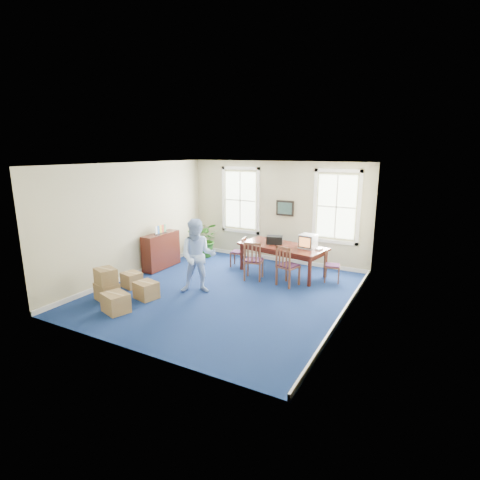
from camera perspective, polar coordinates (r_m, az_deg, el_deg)
The scene contains 25 objects.
floor at distance 9.62m, azimuth -2.24°, elevation -7.93°, with size 6.50×6.50×0.00m, color navy.
ceiling at distance 8.96m, azimuth -2.43°, elevation 11.49°, with size 6.50×6.50×0.00m, color white.
wall_back at distance 12.02m, azimuth 5.60°, elevation 4.27°, with size 6.50×6.50×0.00m, color #B5AC88.
wall_front at distance 6.66m, azimuth -16.75°, elevation -3.77°, with size 6.50×6.50×0.00m, color #B5AC88.
wall_left at distance 10.97m, azimuth -15.97°, elevation 2.93°, with size 6.50×6.50×0.00m, color #B5AC88.
wall_right at distance 8.09m, azimuth 16.29°, elevation -0.73°, with size 6.50×6.50×0.00m, color #B5AC88.
baseboard_back at distance 12.33m, azimuth 5.39°, elevation -2.83°, with size 6.00×0.04×0.12m, color white.
baseboard_left at distance 11.32m, azimuth -15.36°, elevation -4.77°, with size 0.04×6.50×0.12m, color white.
baseboard_right at distance 8.59m, azimuth 15.41°, elevation -10.72°, with size 0.04×6.50×0.12m, color white.
window_left at distance 12.51m, azimuth 0.08°, elevation 6.08°, with size 1.40×0.12×2.20m, color white, non-canonical shape.
window_right at distance 11.37m, azimuth 14.49°, elevation 4.91°, with size 1.40×0.12×2.20m, color white, non-canonical shape.
wall_picture at distance 11.84m, azimuth 6.87°, elevation 4.83°, with size 0.58×0.06×0.48m, color black, non-canonical shape.
conference_table at distance 10.97m, azimuth 6.46°, elevation -2.95°, with size 2.49×1.13×0.85m, color #461810, non-canonical shape.
crt_tv at distance 10.62m, azimuth 10.33°, elevation -0.18°, with size 0.42×0.46×0.39m, color #B7B7BC, non-canonical shape.
game_console at distance 10.52m, azimuth 11.95°, elevation -1.35°, with size 0.15×0.18×0.05m, color white.
equipment_bag at distance 10.98m, azimuth 5.27°, elevation 0.01°, with size 0.46×0.30×0.23m, color black.
chair_near_left at distance 10.39m, azimuth 2.11°, elevation -3.08°, with size 0.49×0.49×1.10m, color brown, non-canonical shape.
chair_near_right at distance 10.00m, azimuth 7.35°, elevation -3.85°, with size 0.49×0.49×1.10m, color brown, non-canonical shape.
chair_end_left at distance 11.56m, azimuth -0.31°, elevation -1.81°, with size 0.41×0.41×0.92m, color brown, non-canonical shape.
chair_end_right at distance 10.53m, azimuth 13.91°, elevation -3.77°, with size 0.41×0.41×0.92m, color brown, non-canonical shape.
man at distance 9.38m, azimuth -6.45°, elevation -2.48°, with size 0.92×0.71×1.89m, color #A8C7FD.
credenza at distance 11.62m, azimuth -11.92°, elevation -1.66°, with size 0.39×1.36×1.07m, color #461810.
brochure_rack at distance 11.46m, azimuth -12.00°, elevation 1.56°, with size 0.11×0.61×0.27m, color #99999E, non-canonical shape.
potted_plant at distance 12.64m, azimuth -5.33°, elevation 0.13°, with size 1.08×0.94×1.21m, color #1C4F12.
cardboard_boxes at distance 9.48m, azimuth -18.39°, elevation -6.31°, with size 1.44×1.44×0.82m, color #997447, non-canonical shape.
Camera 1 is at (4.58, -7.70, 3.51)m, focal length 28.00 mm.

